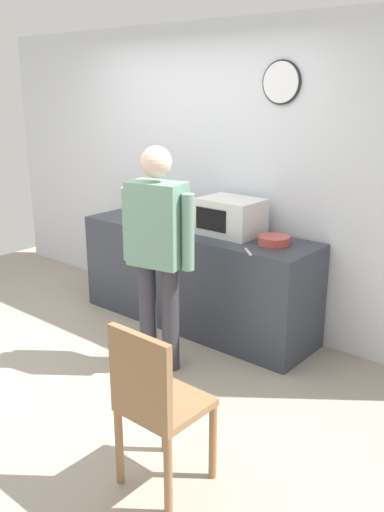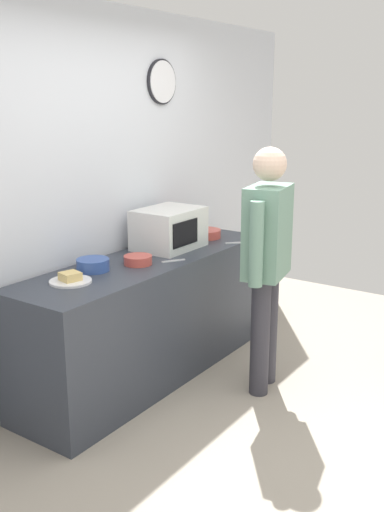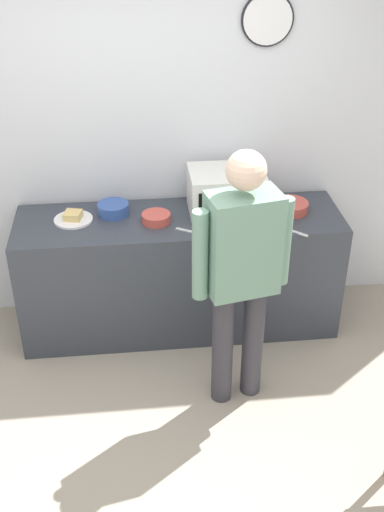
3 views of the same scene
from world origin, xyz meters
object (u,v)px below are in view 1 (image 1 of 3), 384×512
Objects in this scene: cereal_bowl at (274,240)px; spoon_utensil at (185,234)px; sandwich_plate at (141,214)px; mixing_bowl at (166,215)px; fork_utensil at (248,252)px; person_standing at (158,244)px; microwave at (231,217)px; salad_bowl at (179,224)px; wooden_chair at (155,402)px.

cereal_bowl is 1.48× the size of spoon_utensil.
sandwich_plate is 0.28m from mixing_bowl.
sandwich_plate is at bearing -165.97° from mixing_bowl.
fork_utensil is at bearing -95.80° from cereal_bowl.
sandwich_plate is 1.48m from fork_utensil.
microwave is at bearing 87.38° from person_standing.
fork_utensil is (0.41, -0.34, -0.15)m from microwave.
salad_bowl is 0.25m from spoon_utensil.
microwave is 0.51m from salad_bowl.
wooden_chair is (0.46, -1.50, -0.36)m from fork_utensil.
microwave is 2.59× the size of salad_bowl.
sandwich_plate is 1.04× the size of cereal_bowl.
sandwich_plate is at bearing 136.40° from wooden_chair.
microwave reaches higher than wooden_chair.
salad_bowl is 0.32m from mixing_bowl.
mixing_bowl is (-1.21, 0.08, 0.01)m from cereal_bowl.
mixing_bowl reaches higher than wooden_chair.
salad_bowl is at bearing 142.12° from spoon_utensil.
salad_bowl reaches higher than fork_utensil.
sandwich_plate reaches higher than salad_bowl.
wooden_chair is (1.91, -1.82, -0.38)m from sandwich_plate.
mixing_bowl is 1.15m from person_standing.
microwave reaches higher than fork_utensil.
cereal_bowl reaches higher than spoon_utensil.
microwave reaches higher than spoon_utensil.
mixing_bowl is 2.53m from wooden_chair.
person_standing is (0.44, -0.74, 0.06)m from salad_bowl.
microwave is 0.55m from fork_utensil.
fork_utensil is at bearing -15.22° from salad_bowl.
salad_bowl is at bearing -27.03° from mixing_bowl.
mixing_bowl is 0.57m from spoon_utensil.
cereal_bowl is at bearing 59.16° from person_standing.
sandwich_plate is 2.66m from wooden_chair.
microwave is 2.94× the size of spoon_utensil.
person_standing reaches higher than salad_bowl.
sandwich_plate is 0.78m from spoon_utensil.
cereal_bowl is 0.94m from person_standing.
microwave is 1.99× the size of cereal_bowl.
sandwich_plate is at bearing 167.48° from fork_utensil.
spoon_utensil is (0.48, -0.30, -0.04)m from mixing_bowl.
microwave reaches higher than cereal_bowl.
salad_bowl reaches higher than spoon_utensil.
salad_bowl is at bearing -176.18° from cereal_bowl.
person_standing reaches higher than spoon_utensil.
sandwich_plate is at bearing 140.49° from person_standing.
salad_bowl is at bearing -168.77° from microwave.
mixing_bowl is 1.24m from fork_utensil.
microwave is at bearing 11.23° from salad_bowl.
spoon_utensil is (-0.29, -0.25, -0.15)m from microwave.
fork_utensil is (0.90, -0.24, -0.03)m from salad_bowl.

